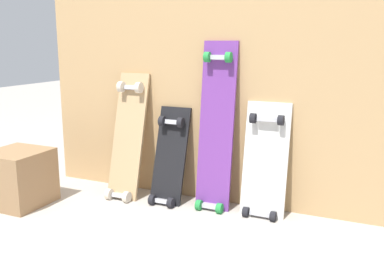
{
  "coord_description": "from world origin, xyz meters",
  "views": [
    {
      "loc": [
        0.91,
        -2.11,
        0.89
      ],
      "look_at": [
        0.0,
        -0.07,
        0.44
      ],
      "focal_mm": 39.69,
      "sensor_mm": 36.0,
      "label": 1
    }
  ],
  "objects_px": {
    "skateboard_natural": "(127,141)",
    "skateboard_black": "(169,162)",
    "skateboard_white": "(265,166)",
    "wooden_crate": "(19,177)",
    "skateboard_purple": "(216,133)"
  },
  "relations": [
    {
      "from": "skateboard_natural",
      "to": "skateboard_white",
      "type": "xyz_separation_m",
      "value": [
        0.81,
        0.05,
        -0.06
      ]
    },
    {
      "from": "skateboard_black",
      "to": "wooden_crate",
      "type": "relative_size",
      "value": 1.97
    },
    {
      "from": "skateboard_natural",
      "to": "skateboard_purple",
      "type": "distance_m",
      "value": 0.54
    },
    {
      "from": "skateboard_white",
      "to": "wooden_crate",
      "type": "height_order",
      "value": "skateboard_white"
    },
    {
      "from": "skateboard_natural",
      "to": "skateboard_black",
      "type": "xyz_separation_m",
      "value": [
        0.27,
        0.01,
        -0.09
      ]
    },
    {
      "from": "skateboard_natural",
      "to": "skateboard_white",
      "type": "relative_size",
      "value": 1.18
    },
    {
      "from": "skateboard_white",
      "to": "wooden_crate",
      "type": "bearing_deg",
      "value": -162.02
    },
    {
      "from": "skateboard_purple",
      "to": "skateboard_white",
      "type": "height_order",
      "value": "skateboard_purple"
    },
    {
      "from": "skateboard_natural",
      "to": "skateboard_white",
      "type": "bearing_deg",
      "value": 3.28
    },
    {
      "from": "skateboard_white",
      "to": "wooden_crate",
      "type": "xyz_separation_m",
      "value": [
        -1.28,
        -0.42,
        -0.11
      ]
    },
    {
      "from": "skateboard_natural",
      "to": "skateboard_purple",
      "type": "relative_size",
      "value": 0.81
    },
    {
      "from": "skateboard_black",
      "to": "skateboard_white",
      "type": "relative_size",
      "value": 0.91
    },
    {
      "from": "skateboard_purple",
      "to": "wooden_crate",
      "type": "xyz_separation_m",
      "value": [
        -1.01,
        -0.41,
        -0.26
      ]
    },
    {
      "from": "skateboard_natural",
      "to": "skateboard_purple",
      "type": "bearing_deg",
      "value": 4.44
    },
    {
      "from": "skateboard_black",
      "to": "skateboard_purple",
      "type": "distance_m",
      "value": 0.33
    }
  ]
}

